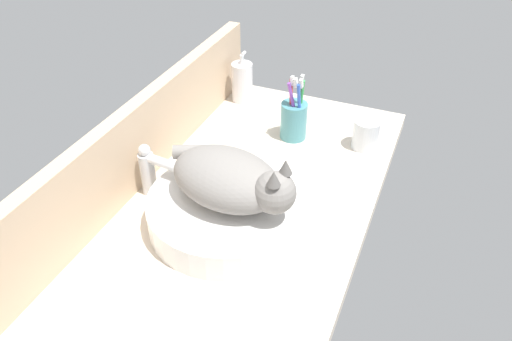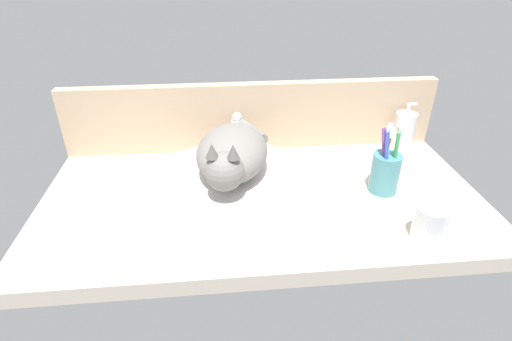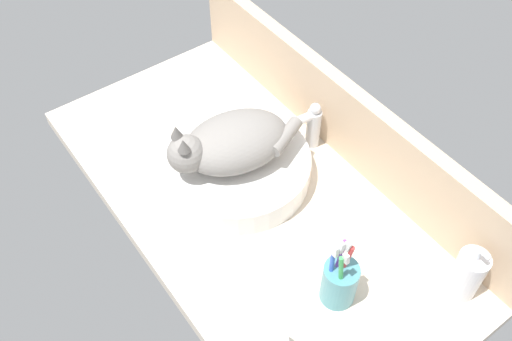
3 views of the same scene
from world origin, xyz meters
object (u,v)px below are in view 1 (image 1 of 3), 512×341
Objects in this scene: sink_basin at (228,210)px; faucet at (151,169)px; toothbrush_cup at (294,119)px; soap_dispenser at (242,82)px; water_glass at (366,136)px; cat at (232,179)px.

faucet is at bearing 83.73° from sink_basin.
faucet is at bearing 148.15° from toothbrush_cup.
water_glass is at bearing -105.49° from soap_dispenser.
soap_dispenser is at bearing 21.69° from cat.
toothbrush_cup is 2.28× the size of water_glass.
toothbrush_cup reaches higher than water_glass.
cat is at bearing -158.31° from soap_dispenser.
faucet is 0.73× the size of toothbrush_cup.
water_glass is at bearing -25.94° from cat.
toothbrush_cup reaches higher than faucet.
toothbrush_cup is (38.56, -2.02, 2.37)cm from sink_basin.
toothbrush_cup is at bearing -31.85° from faucet.
water_glass is (38.99, -42.03, -3.78)cm from faucet.
soap_dispenser is 0.83× the size of toothbrush_cup.
cat is at bearing -97.42° from sink_basin.
faucet reaches higher than sink_basin.
sink_basin is 56.27cm from soap_dispenser.
cat is 39.33cm from toothbrush_cup.
sink_basin is 2.28× the size of soap_dispenser.
toothbrush_cup is (36.31, -22.55, -1.57)cm from faucet.
toothbrush_cup is at bearing -123.01° from soap_dispenser.
soap_dispenser is (52.83, 21.02, -6.32)cm from cat.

